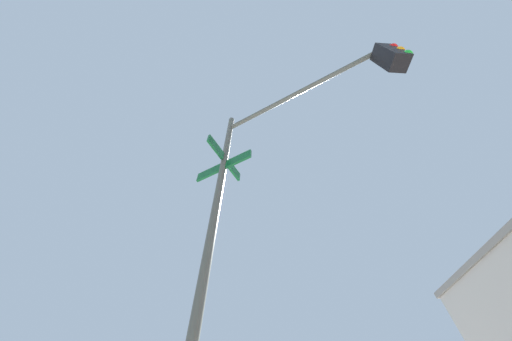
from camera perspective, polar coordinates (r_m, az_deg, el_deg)
traffic_signal_near at (r=3.88m, az=9.88°, el=8.78°), size 2.30×3.38×6.28m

